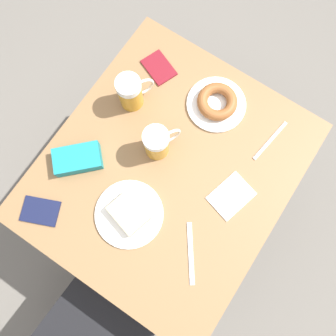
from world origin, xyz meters
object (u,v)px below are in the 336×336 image
(fork, at_px, (270,141))
(blue_pouch, at_px, (78,159))
(beer_mug_left, at_px, (131,92))
(beer_mug_center, at_px, (157,143))
(plate_with_cake, at_px, (129,214))
(plate_with_donut, at_px, (217,103))
(passport_far_edge, at_px, (40,211))
(napkin_folded, at_px, (231,196))
(knife, at_px, (191,253))
(passport_near_edge, at_px, (159,68))

(fork, xyz_separation_m, blue_pouch, (0.53, 0.44, 0.02))
(beer_mug_left, distance_m, beer_mug_center, 0.21)
(beer_mug_center, bearing_deg, plate_with_cake, 101.15)
(plate_with_donut, bearing_deg, passport_far_edge, 65.98)
(beer_mug_left, xyz_separation_m, passport_far_edge, (0.03, 0.51, -0.07))
(napkin_folded, xyz_separation_m, fork, (-0.01, -0.25, -0.00))
(plate_with_cake, relative_size, beer_mug_left, 1.65)
(plate_with_donut, xyz_separation_m, passport_far_edge, (0.30, 0.67, -0.02))
(beer_mug_center, bearing_deg, plate_with_donut, -108.45)
(knife, height_order, passport_far_edge, passport_far_edge)
(plate_with_cake, xyz_separation_m, plate_with_donut, (-0.04, -0.51, 0.01))
(blue_pouch, bearing_deg, beer_mug_center, -137.33)
(passport_far_edge, xyz_separation_m, blue_pouch, (-0.00, -0.22, 0.02))
(plate_with_donut, distance_m, blue_pouch, 0.54)
(knife, bearing_deg, fork, -93.20)
(beer_mug_center, height_order, napkin_folded, beer_mug_center)
(beer_mug_center, relative_size, blue_pouch, 0.79)
(passport_near_edge, bearing_deg, passport_far_edge, 86.87)
(plate_with_donut, distance_m, knife, 0.54)
(passport_near_edge, bearing_deg, beer_mug_left, 87.96)
(knife, bearing_deg, passport_near_edge, -47.27)
(beer_mug_center, bearing_deg, passport_near_edge, -56.78)
(passport_far_edge, bearing_deg, fork, -129.06)
(plate_with_donut, height_order, passport_near_edge, plate_with_donut)
(plate_with_cake, relative_size, beer_mug_center, 1.65)
(beer_mug_left, height_order, blue_pouch, beer_mug_left)
(plate_with_cake, distance_m, knife, 0.25)
(plate_with_donut, bearing_deg, fork, 177.48)
(plate_with_donut, xyz_separation_m, fork, (-0.24, 0.01, -0.02))
(plate_with_donut, distance_m, fork, 0.24)
(napkin_folded, height_order, blue_pouch, blue_pouch)
(napkin_folded, xyz_separation_m, passport_far_edge, (0.52, 0.41, 0.00))
(plate_with_cake, distance_m, blue_pouch, 0.26)
(beer_mug_center, relative_size, fork, 0.77)
(passport_near_edge, bearing_deg, beer_mug_center, 123.22)
(knife, bearing_deg, plate_with_donut, -67.36)
(beer_mug_center, distance_m, knife, 0.39)
(passport_far_edge, bearing_deg, knife, -161.66)
(plate_with_donut, height_order, passport_far_edge, plate_with_donut)
(plate_with_cake, bearing_deg, knife, -178.28)
(napkin_folded, relative_size, passport_far_edge, 1.12)
(knife, bearing_deg, beer_mug_left, -35.90)
(plate_with_donut, distance_m, passport_far_edge, 0.73)
(plate_with_cake, height_order, blue_pouch, blue_pouch)
(plate_with_cake, xyz_separation_m, blue_pouch, (0.26, -0.06, 0.01))
(blue_pouch, bearing_deg, plate_with_cake, 167.51)
(plate_with_donut, height_order, beer_mug_center, beer_mug_center)
(beer_mug_center, relative_size, knife, 0.82)
(passport_far_edge, bearing_deg, napkin_folded, -141.93)
(napkin_folded, distance_m, blue_pouch, 0.55)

